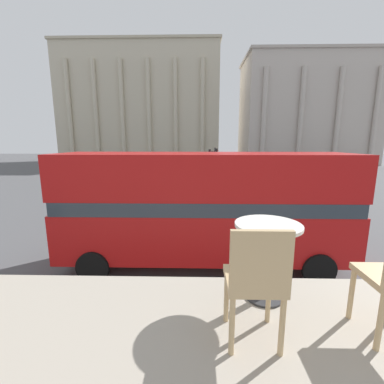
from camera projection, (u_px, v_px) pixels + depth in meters
The scene contains 12 objects.
double_decker_bus at pixel (204, 205), 9.09m from camera, with size 10.03×2.73×4.14m.
cafe_dining_table at pixel (267, 244), 2.35m from camera, with size 0.60×0.60×0.73m.
cafe_chair_0 at pixel (256, 279), 1.79m from camera, with size 0.40×0.40×0.91m.
plaza_building_left at pixel (142, 106), 59.29m from camera, with size 35.60×12.87×25.48m.
plaza_building_right at pixel (305, 112), 54.54m from camera, with size 26.49×14.49×21.74m.
traffic_light_near at pixel (211, 177), 13.52m from camera, with size 0.42×0.24×4.14m.
traffic_light_mid at pixel (248, 168), 20.91m from camera, with size 0.42×0.24×3.75m.
traffic_light_far at pixel (215, 161), 27.13m from camera, with size 0.42×0.24×3.96m.
car_white at pixel (138, 199), 17.33m from camera, with size 4.20×1.93×1.35m.
pedestrian_grey at pixel (174, 170), 34.12m from camera, with size 0.32×0.32×1.64m.
pedestrian_yellow at pixel (175, 177), 27.11m from camera, with size 0.32×0.32×1.64m.
pedestrian_red at pixel (274, 208), 14.10m from camera, with size 0.32×0.32×1.69m.
Camera 1 is at (1.00, -2.58, 4.50)m, focal length 24.00 mm.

